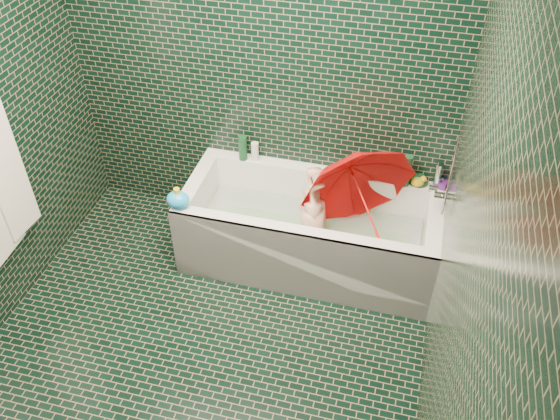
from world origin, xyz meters
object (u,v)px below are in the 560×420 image
(bathtub, at_px, (309,237))
(bath_toy, at_px, (178,199))
(child, at_px, (316,230))
(umbrella, at_px, (365,203))
(rubber_duck, at_px, (419,182))

(bathtub, relative_size, bath_toy, 9.76)
(child, xyz_separation_m, umbrella, (0.30, 0.00, 0.30))
(child, bearing_deg, bath_toy, -84.21)
(bathtub, height_order, rubber_duck, rubber_duck)
(child, bearing_deg, umbrella, 78.13)
(bath_toy, bearing_deg, umbrella, 26.76)
(bathtub, height_order, bath_toy, bath_toy)
(rubber_duck, xyz_separation_m, bath_toy, (-1.46, -0.61, 0.02))
(bathtub, xyz_separation_m, rubber_duck, (0.66, 0.32, 0.38))
(bathtub, relative_size, child, 1.93)
(umbrella, height_order, rubber_duck, umbrella)
(umbrella, bearing_deg, bathtub, 156.92)
(bath_toy, bearing_deg, bathtub, 33.39)
(bathtub, relative_size, umbrella, 2.35)
(bathtub, xyz_separation_m, bath_toy, (-0.80, -0.29, 0.40))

